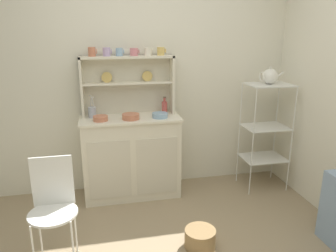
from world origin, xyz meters
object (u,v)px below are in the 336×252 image
Objects in this scene: hutch_shelf_unit at (127,80)px; bowl_mixing_large at (100,118)px; cup_terracotta_0 at (92,52)px; porcelain_teapot at (270,76)px; floor_basket at (200,238)px; wire_chair at (53,202)px; bakers_rack at (266,123)px; utensil_jar at (92,112)px; hutch_cabinet at (131,156)px; jam_bottle at (165,107)px.

bowl_mixing_large is (-0.30, -0.24, -0.34)m from hutch_shelf_unit.
cup_terracotta_0 is 0.35× the size of porcelain_teapot.
floor_basket is at bearing -52.22° from bowl_mixing_large.
porcelain_teapot is at bearing 4.62° from wire_chair.
bowl_mixing_large is (-1.79, 0.04, 0.15)m from bakers_rack.
cup_terracotta_0 reaches higher than porcelain_teapot.
bowl_mixing_large is 0.63× the size of utensil_jar.
cup_terracotta_0 is (-1.83, 0.24, 0.78)m from bakers_rack.
hutch_cabinet is at bearing 13.62° from bowl_mixing_large.
jam_bottle is (0.69, 0.16, 0.05)m from bowl_mixing_large.
jam_bottle reaches higher than bowl_mixing_large.
hutch_shelf_unit is 5.25× the size of jam_bottle.
utensil_jar is (0.30, 1.05, 0.42)m from wire_chair.
bakers_rack is at bearing 4.60° from wire_chair.
utensil_jar is at bearing 174.01° from porcelain_teapot.
hutch_shelf_unit is 4.20× the size of utensil_jar.
jam_bottle is at bearing 13.10° from bowl_mixing_large.
wire_chair is at bearing -107.29° from cup_terracotta_0.
floor_basket is (0.45, -1.21, -1.16)m from hutch_shelf_unit.
jam_bottle reaches higher than hutch_cabinet.
wire_chair reaches higher than floor_basket.
cup_terracotta_0 reaches higher than wire_chair.
hutch_cabinet is 3.99× the size of floor_basket.
bakers_rack is (1.49, -0.12, 0.31)m from hutch_cabinet.
utensil_jar is 0.90× the size of porcelain_teapot.
hutch_shelf_unit is 0.50m from utensil_jar.
jam_bottle is (-1.11, 0.20, 0.19)m from bakers_rack.
hutch_shelf_unit is (-0.00, 0.16, 0.79)m from hutch_cabinet.
hutch_shelf_unit is 1.14× the size of wire_chair.
porcelain_teapot is at bearing -7.47° from cup_terracotta_0.
utensil_jar is (-0.77, -0.01, -0.01)m from jam_bottle.
hutch_cabinet is 1.19m from wire_chair.
cup_terracotta_0 reaches higher than bakers_rack.
floor_basket is at bearing -53.40° from utensil_jar.
bowl_mixing_large is at bearing 127.78° from floor_basket.
bowl_mixing_large is at bearing -166.90° from jam_bottle.
bakers_rack is at bearing 41.93° from floor_basket.
hutch_cabinet is 0.87× the size of bakers_rack.
wire_chair is 1.17m from utensil_jar.
bowl_mixing_large is (0.38, 0.90, 0.39)m from wire_chair.
hutch_shelf_unit is 10.72× the size of cup_terracotta_0.
bakers_rack is 1.55m from floor_basket.
bakers_rack is (1.49, -0.28, -0.48)m from hutch_shelf_unit.
utensil_jar is at bearing 57.07° from wire_chair.
wire_chair is 5.84× the size of bowl_mixing_large.
floor_basket is 1.43m from jam_bottle.
bowl_mixing_large is at bearing -61.97° from utensil_jar.
floor_basket is 2.04m from cup_terracotta_0.
hutch_shelf_unit is at bearing 90.00° from hutch_cabinet.
floor_basket is at bearing -66.62° from hutch_cabinet.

